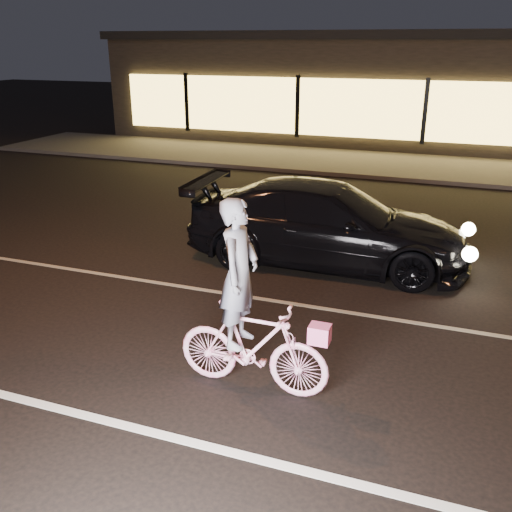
% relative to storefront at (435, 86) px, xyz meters
% --- Properties ---
extents(ground, '(90.00, 90.00, 0.00)m').
position_rel_storefront_xyz_m(ground, '(0.00, -18.97, -2.15)').
color(ground, black).
rests_on(ground, ground).
extents(lane_stripe_near, '(60.00, 0.12, 0.01)m').
position_rel_storefront_xyz_m(lane_stripe_near, '(0.00, -20.47, -2.14)').
color(lane_stripe_near, silver).
rests_on(lane_stripe_near, ground).
extents(lane_stripe_far, '(60.00, 0.10, 0.01)m').
position_rel_storefront_xyz_m(lane_stripe_far, '(0.00, -16.97, -2.14)').
color(lane_stripe_far, gray).
rests_on(lane_stripe_far, ground).
extents(sidewalk, '(30.00, 4.00, 0.12)m').
position_rel_storefront_xyz_m(sidewalk, '(0.00, -5.97, -2.09)').
color(sidewalk, '#383533').
rests_on(sidewalk, ground).
extents(storefront, '(25.40, 8.42, 4.20)m').
position_rel_storefront_xyz_m(storefront, '(0.00, 0.00, 0.00)').
color(storefront, black).
rests_on(storefront, ground).
extents(cyclist, '(1.82, 0.63, 2.29)m').
position_rel_storefront_xyz_m(cyclist, '(-0.61, -19.32, -1.33)').
color(cyclist, '#FF51A0').
rests_on(cyclist, ground).
extents(sedan, '(5.15, 2.23, 1.47)m').
position_rel_storefront_xyz_m(sedan, '(-0.73, -15.02, -1.41)').
color(sedan, black).
rests_on(sedan, ground).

